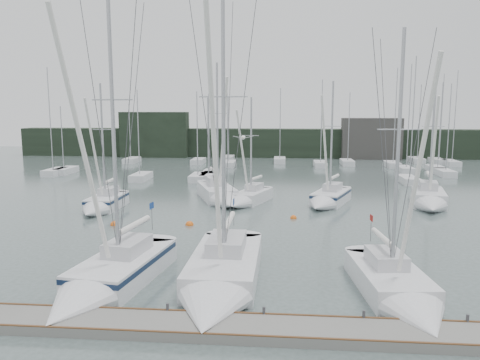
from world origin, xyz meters
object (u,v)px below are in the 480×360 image
object	(u,v)px
sailboat_mid_a	(102,205)
sailboat_mid_e	(430,201)
sailboat_near_left	(105,281)
sailboat_mid_c	(247,199)
sailboat_near_center	(219,283)
buoy_b	(293,218)
buoy_c	(114,225)
sailboat_mid_b	(221,196)
buoy_a	(189,225)
sailboat_near_right	(402,295)
sailboat_mid_d	(327,200)

from	to	relation	value
sailboat_mid_a	sailboat_mid_e	distance (m)	28.55
sailboat_near_left	sailboat_mid_c	size ratio (longest dim) A/B	1.49
sailboat_near_center	sailboat_mid_e	xyz separation A→B (m)	(15.92, 21.01, 0.03)
buoy_b	buoy_c	xyz separation A→B (m)	(-13.48, -3.35, 0.00)
sailboat_mid_b	buoy_c	bearing A→B (deg)	-146.88
sailboat_near_left	buoy_a	bearing A→B (deg)	92.03
sailboat_mid_c	buoy_a	size ratio (longest dim) A/B	16.62
sailboat_near_left	buoy_b	xyz separation A→B (m)	(9.29, 16.09, -0.62)
sailboat_near_left	buoy_c	size ratio (longest dim) A/B	25.22
sailboat_near_right	sailboat_mid_b	size ratio (longest dim) A/B	0.96
sailboat_near_left	sailboat_mid_d	bearing A→B (deg)	67.98
sailboat_near_center	buoy_a	xyz separation A→B (m)	(-3.98, 12.98, -0.58)
sailboat_near_left	buoy_c	bearing A→B (deg)	116.49
sailboat_mid_c	sailboat_near_center	bearing A→B (deg)	-69.38
sailboat_near_center	sailboat_mid_d	bearing A→B (deg)	71.89
buoy_b	buoy_c	bearing A→B (deg)	-166.04
sailboat_mid_a	buoy_b	xyz separation A→B (m)	(16.22, -1.18, -0.57)
buoy_a	buoy_b	distance (m)	8.35
sailboat_mid_e	buoy_c	xyz separation A→B (m)	(-25.54, -8.51, -0.61)
sailboat_near_left	buoy_b	world-z (taller)	sailboat_near_left
sailboat_near_left	sailboat_near_center	distance (m)	5.43
sailboat_mid_b	buoy_c	xyz separation A→B (m)	(-6.88, -9.14, -0.62)
sailboat_mid_c	buoy_b	xyz separation A→B (m)	(4.11, -5.10, -0.51)
sailboat_mid_b	buoy_b	xyz separation A→B (m)	(6.60, -5.78, -0.62)
sailboat_mid_e	sailboat_mid_c	bearing A→B (deg)	-167.28
sailboat_mid_d	buoy_b	xyz separation A→B (m)	(-3.10, -5.15, -0.57)
sailboat_mid_d	buoy_a	xyz separation A→B (m)	(-10.95, -8.01, -0.57)
sailboat_mid_c	sailboat_mid_e	size ratio (longest dim) A/B	0.87
sailboat_mid_b	sailboat_mid_e	xyz separation A→B (m)	(18.66, -0.63, -0.01)
sailboat_mid_a	sailboat_mid_b	distance (m)	10.66
sailboat_near_right	sailboat_mid_e	distance (m)	22.83
sailboat_near_right	sailboat_mid_d	bearing A→B (deg)	87.78
sailboat_mid_b	sailboat_mid_e	distance (m)	18.67
sailboat_near_right	sailboat_mid_b	distance (m)	24.70
buoy_a	buoy_c	world-z (taller)	buoy_a
sailboat_mid_e	buoy_c	world-z (taller)	sailboat_mid_e
sailboat_mid_a	sailboat_mid_e	world-z (taller)	sailboat_mid_e
sailboat_near_left	buoy_b	distance (m)	18.59
sailboat_near_center	buoy_c	distance (m)	15.78
sailboat_near_center	sailboat_mid_c	distance (m)	20.96
sailboat_mid_c	buoy_a	xyz separation A→B (m)	(-3.74, -7.97, -0.51)
buoy_a	buoy_b	xyz separation A→B (m)	(7.85, 2.87, 0.00)
sailboat_mid_a	sailboat_near_right	bearing A→B (deg)	-40.13
sailboat_near_right	buoy_a	size ratio (longest dim) A/B	21.16
sailboat_mid_a	sailboat_mid_c	size ratio (longest dim) A/B	1.11
sailboat_near_center	sailboat_mid_a	xyz separation A→B (m)	(-12.35, 17.03, -0.01)
sailboat_near_right	sailboat_mid_e	bearing A→B (deg)	64.75
sailboat_mid_a	sailboat_mid_e	xyz separation A→B (m)	(28.27, 3.98, 0.04)
sailboat_mid_a	sailboat_near_left	bearing A→B (deg)	-67.85
sailboat_near_left	sailboat_mid_d	distance (m)	24.58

